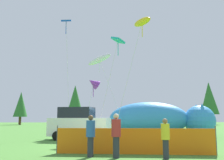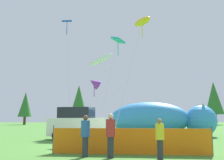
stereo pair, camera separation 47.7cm
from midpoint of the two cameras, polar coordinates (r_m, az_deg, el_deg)
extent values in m
plane|color=#477F33|center=(14.90, -3.68, -14.74)|extent=(120.00, 120.00, 0.00)
cube|color=white|center=(18.52, -8.20, -10.57)|extent=(4.60, 2.76, 1.29)
cube|color=#1E232D|center=(18.59, -8.76, -7.37)|extent=(2.69, 2.15, 0.77)
cylinder|color=black|center=(18.99, -3.46, -12.38)|extent=(0.69, 0.40, 0.65)
cylinder|color=black|center=(17.33, -4.97, -12.74)|extent=(0.69, 0.40, 0.65)
cylinder|color=black|center=(19.84, -11.08, -12.07)|extent=(0.69, 0.40, 0.65)
cylinder|color=black|center=(18.26, -13.20, -12.34)|extent=(0.69, 0.40, 0.65)
cube|color=#1959A5|center=(14.75, 9.28, -12.96)|extent=(0.57, 0.57, 0.03)
cube|color=#1959A5|center=(14.68, 8.24, -12.04)|extent=(0.05, 0.52, 0.50)
cylinder|color=#A5A5AD|center=(15.06, 9.97, -13.71)|extent=(0.02, 0.02, 0.45)
cylinder|color=#A5A5AD|center=(14.61, 10.44, -13.86)|extent=(0.02, 0.02, 0.45)
cylinder|color=#A5A5AD|center=(14.95, 8.18, -13.79)|extent=(0.02, 0.02, 0.45)
cylinder|color=#A5A5AD|center=(14.49, 8.60, -13.95)|extent=(0.02, 0.02, 0.45)
ellipsoid|color=#338CD8|center=(22.15, 7.80, -8.81)|extent=(7.21, 3.80, 2.92)
ellipsoid|color=white|center=(22.17, 7.83, -10.51)|extent=(4.66, 2.75, 1.31)
sphere|color=#338CD8|center=(22.78, 18.85, -8.80)|extent=(2.63, 2.63, 2.63)
cone|color=#338CD8|center=(23.40, 18.14, -6.23)|extent=(0.74, 0.74, 0.79)
cone|color=#338CD8|center=(22.17, 19.34, -6.08)|extent=(0.74, 0.74, 0.79)
cube|color=orange|center=(11.49, 3.96, -13.78)|extent=(7.04, 0.93, 1.14)
cylinder|color=#4C4C51|center=(12.07, -13.58, -13.04)|extent=(0.05, 0.05, 1.25)
cylinder|color=#4C4C51|center=(11.98, 21.61, -12.73)|extent=(0.05, 0.05, 1.25)
cylinder|color=#2D2D38|center=(10.79, -6.28, -14.96)|extent=(0.26, 0.26, 0.82)
cylinder|color=#2D59A5|center=(10.73, -6.21, -10.99)|extent=(0.37, 0.37, 0.68)
sphere|color=brown|center=(10.72, -6.17, -8.58)|extent=(0.22, 0.22, 0.22)
cylinder|color=#2D2D38|center=(10.40, 10.87, -15.30)|extent=(0.23, 0.23, 0.75)
cylinder|color=yellow|center=(10.34, 10.77, -11.51)|extent=(0.34, 0.34, 0.63)
sphere|color=#8C6647|center=(10.33, 10.70, -9.21)|extent=(0.20, 0.20, 0.20)
cylinder|color=#2D2D38|center=(10.47, -0.40, -15.13)|extent=(0.26, 0.26, 0.85)
cylinder|color=#B72D2D|center=(10.41, -0.40, -10.89)|extent=(0.39, 0.39, 0.71)
sphere|color=beige|center=(10.40, -0.40, -8.32)|extent=(0.23, 0.23, 0.23)
cylinder|color=silver|center=(19.18, -1.72, -1.50)|extent=(1.78, 1.57, 7.91)
cube|color=#19B2B2|center=(20.81, 0.72, 9.09)|extent=(1.24, 1.28, 0.63)
cylinder|color=#19B2B2|center=(20.61, 0.73, 7.23)|extent=(0.06, 0.06, 1.20)
cylinder|color=silver|center=(23.48, -5.96, -6.53)|extent=(0.88, 0.64, 4.79)
cone|color=purple|center=(23.35, -4.87, -0.64)|extent=(1.51, 1.32, 1.26)
cylinder|color=purple|center=(23.27, -4.89, -2.35)|extent=(0.06, 0.06, 1.20)
cylinder|color=silver|center=(19.84, 2.97, 0.42)|extent=(2.44, 0.09, 9.38)
ellipsoid|color=yellow|center=(21.19, 6.22, 13.04)|extent=(1.44, 2.65, 0.97)
cylinder|color=yellow|center=(20.94, 6.25, 11.26)|extent=(0.06, 0.06, 1.20)
cylinder|color=silver|center=(22.35, -10.70, 1.05)|extent=(0.71, 1.05, 10.52)
cube|color=blue|center=(24.28, -10.99, 13.19)|extent=(0.98, 0.95, 0.54)
cylinder|color=blue|center=(24.04, -11.04, 11.64)|extent=(0.06, 0.06, 1.20)
cylinder|color=silver|center=(23.80, -0.38, -3.56)|extent=(2.67, 1.27, 7.32)
ellipsoid|color=white|center=(24.97, -3.46, 4.72)|extent=(2.67, 1.84, 1.40)
cylinder|color=white|center=(24.82, -3.48, 3.14)|extent=(0.06, 0.06, 1.20)
cylinder|color=brown|center=(57.31, 21.35, -8.39)|extent=(0.69, 0.69, 2.16)
cone|color=#2D6B2D|center=(57.44, 21.10, -3.86)|extent=(3.81, 3.81, 6.92)
cylinder|color=brown|center=(50.29, -8.81, -9.09)|extent=(0.61, 0.61, 1.89)
cone|color=#2D6B2D|center=(50.39, -8.71, -4.57)|extent=(3.33, 3.33, 6.06)
cylinder|color=brown|center=(56.14, -20.55, -8.71)|extent=(0.52, 0.52, 1.63)
cone|color=#2D6B2D|center=(56.19, -20.37, -5.22)|extent=(2.88, 2.88, 5.23)
camera|label=1|loc=(0.24, -90.69, 0.10)|focal=40.00mm
camera|label=2|loc=(0.24, 89.31, -0.10)|focal=40.00mm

